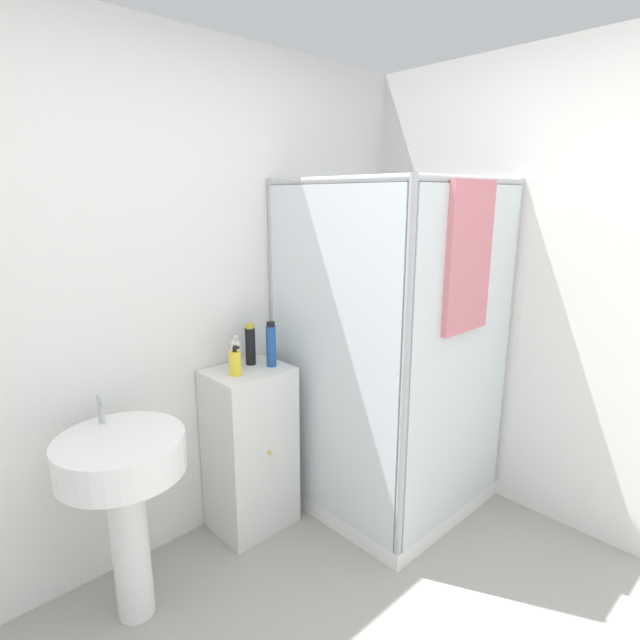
{
  "coord_description": "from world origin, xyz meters",
  "views": [
    {
      "loc": [
        -0.96,
        -0.51,
        1.76
      ],
      "look_at": [
        0.57,
        1.1,
        1.21
      ],
      "focal_mm": 28.0,
      "sensor_mm": 36.0,
      "label": 1
    }
  ],
  "objects_px": {
    "shampoo_bottle_tall_black": "(250,345)",
    "soap_dispenser": "(235,363)",
    "shampoo_bottle_blue": "(271,345)",
    "lotion_bottle_white": "(236,354)",
    "sink": "(124,482)"
  },
  "relations": [
    {
      "from": "shampoo_bottle_tall_black",
      "to": "shampoo_bottle_blue",
      "type": "distance_m",
      "value": 0.12
    },
    {
      "from": "soap_dispenser",
      "to": "shampoo_bottle_blue",
      "type": "xyz_separation_m",
      "value": [
        0.21,
        -0.02,
        0.05
      ]
    },
    {
      "from": "sink",
      "to": "shampoo_bottle_tall_black",
      "type": "height_order",
      "value": "shampoo_bottle_tall_black"
    },
    {
      "from": "lotion_bottle_white",
      "to": "shampoo_bottle_blue",
      "type": "bearing_deg",
      "value": -31.0
    },
    {
      "from": "soap_dispenser",
      "to": "shampoo_bottle_tall_black",
      "type": "xyz_separation_m",
      "value": [
        0.15,
        0.08,
        0.04
      ]
    },
    {
      "from": "sink",
      "to": "lotion_bottle_white",
      "type": "relative_size",
      "value": 5.38
    },
    {
      "from": "lotion_bottle_white",
      "to": "shampoo_bottle_tall_black",
      "type": "bearing_deg",
      "value": 3.19
    },
    {
      "from": "sink",
      "to": "lotion_bottle_white",
      "type": "height_order",
      "value": "lotion_bottle_white"
    },
    {
      "from": "lotion_bottle_white",
      "to": "sink",
      "type": "bearing_deg",
      "value": -163.48
    },
    {
      "from": "shampoo_bottle_blue",
      "to": "soap_dispenser",
      "type": "bearing_deg",
      "value": 175.26
    },
    {
      "from": "sink",
      "to": "shampoo_bottle_blue",
      "type": "height_order",
      "value": "shampoo_bottle_blue"
    },
    {
      "from": "sink",
      "to": "soap_dispenser",
      "type": "distance_m",
      "value": 0.73
    },
    {
      "from": "soap_dispenser",
      "to": "shampoo_bottle_blue",
      "type": "distance_m",
      "value": 0.22
    },
    {
      "from": "shampoo_bottle_tall_black",
      "to": "shampoo_bottle_blue",
      "type": "height_order",
      "value": "shampoo_bottle_blue"
    },
    {
      "from": "shampoo_bottle_tall_black",
      "to": "soap_dispenser",
      "type": "bearing_deg",
      "value": -151.69
    }
  ]
}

